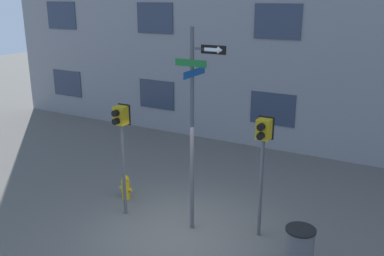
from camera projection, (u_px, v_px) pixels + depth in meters
The scene contains 6 objects.
ground_plane at pixel (179, 234), 9.85m from camera, with size 60.00×60.00×0.00m, color #595651.
street_sign_pole at pixel (194, 119), 9.29m from camera, with size 1.15×0.93×4.65m.
pedestrian_signal_left at pixel (121, 131), 10.12m from camera, with size 0.34×0.40×2.81m.
pedestrian_signal_right at pixel (263, 145), 9.16m from camera, with size 0.35×0.40×2.79m.
fire_hydrant at pixel (126, 187), 11.49m from camera, with size 0.39×0.23×0.68m.
trash_bin at pixel (299, 249), 8.42m from camera, with size 0.60×0.60×0.92m.
Camera 1 is at (4.43, -7.48, 5.24)m, focal length 40.00 mm.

